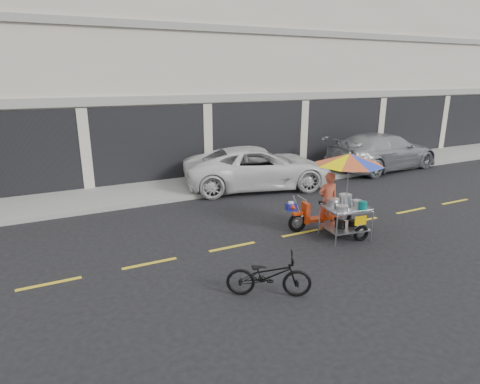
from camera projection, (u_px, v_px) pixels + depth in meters
name	position (u px, v px, depth m)	size (l,w,h in m)	color
ground	(302.00, 233.00, 10.46)	(90.00, 90.00, 0.00)	black
sidewalk	(218.00, 182.00, 15.17)	(45.00, 3.00, 0.15)	gray
shophouse_block	(229.00, 69.00, 19.57)	(36.00, 8.11, 10.40)	beige
centerline	(302.00, 233.00, 10.46)	(42.00, 0.10, 0.01)	gold
white_pickup	(258.00, 168.00, 14.48)	(2.46, 5.33, 1.48)	white
silver_pickup	(383.00, 151.00, 17.27)	(2.21, 5.43, 1.57)	#A0A3A8
near_bicycle	(269.00, 275.00, 7.39)	(0.55, 1.58, 0.83)	black
food_vendor_rig	(340.00, 182.00, 10.05)	(2.18, 1.94, 2.19)	black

